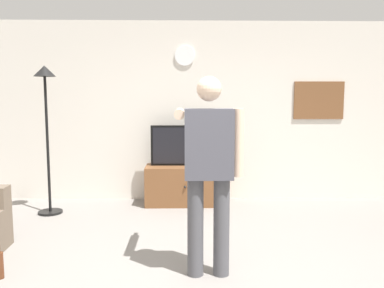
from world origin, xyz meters
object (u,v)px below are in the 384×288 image
tv_stand (185,185)px  framed_picture (319,100)px  television (185,145)px  person_standing_nearer_lamp (209,164)px  beverage_bottle (0,265)px  wall_clock (185,56)px  floor_lamp (46,109)px

tv_stand → framed_picture: framed_picture is taller
tv_stand → television: television is taller
tv_stand → person_standing_nearer_lamp: (0.19, -2.35, 0.70)m
tv_stand → beverage_bottle: (-1.61, -2.40, -0.16)m
person_standing_nearer_lamp → beverage_bottle: size_ratio=5.78×
framed_picture → tv_stand: bearing=-171.8°
framed_picture → person_standing_nearer_lamp: size_ratio=0.44×
wall_clock → beverage_bottle: wall_clock is taller
framed_picture → person_standing_nearer_lamp: bearing=-124.9°
framed_picture → floor_lamp: (-3.87, -0.74, -0.11)m
tv_stand → beverage_bottle: size_ratio=3.85×
tv_stand → television: size_ratio=1.15×
framed_picture → floor_lamp: bearing=-169.2°
wall_clock → person_standing_nearer_lamp: (0.19, -2.64, -1.21)m
wall_clock → beverage_bottle: 3.75m
television → beverage_bottle: bearing=-123.3°
television → person_standing_nearer_lamp: size_ratio=0.58×
floor_lamp → person_standing_nearer_lamp: floor_lamp is taller
wall_clock → framed_picture: size_ratio=0.39×
television → framed_picture: bearing=6.9°
tv_stand → beverage_bottle: bearing=-123.8°
beverage_bottle → television: bearing=56.7°
tv_stand → person_standing_nearer_lamp: size_ratio=0.67×
framed_picture → floor_lamp: size_ratio=0.39×
floor_lamp → beverage_bottle: (0.23, -1.95, -1.29)m
television → wall_clock: wall_clock is taller
wall_clock → television: bearing=-90.0°
wall_clock → beverage_bottle: (-1.61, -2.69, -2.07)m
television → framed_picture: framed_picture is taller
floor_lamp → wall_clock: bearing=21.9°
framed_picture → person_standing_nearer_lamp: (-1.85, -2.64, -0.54)m
floor_lamp → beverage_bottle: size_ratio=6.60×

